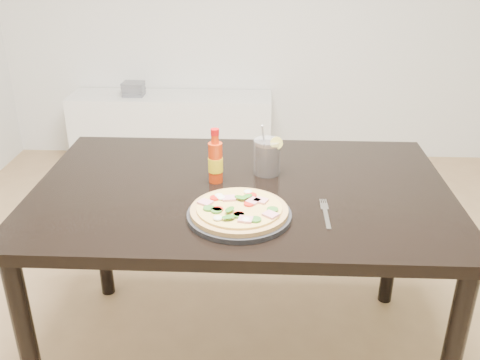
{
  "coord_description": "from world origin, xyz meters",
  "views": [
    {
      "loc": [
        -0.15,
        -1.5,
        1.54
      ],
      "look_at": [
        -0.22,
        0.0,
        0.83
      ],
      "focal_mm": 40.0,
      "sensor_mm": 36.0,
      "label": 1
    }
  ],
  "objects_px": {
    "cola_cup": "(267,157)",
    "dining_table": "(242,208)",
    "pizza": "(239,210)",
    "fork": "(325,213)",
    "media_console": "(172,129)",
    "hot_sauce_bottle": "(215,161)",
    "plate": "(239,215)"
  },
  "relations": [
    {
      "from": "hot_sauce_bottle",
      "to": "pizza",
      "type": "bearing_deg",
      "value": -70.01
    },
    {
      "from": "plate",
      "to": "pizza",
      "type": "relative_size",
      "value": 1.07
    },
    {
      "from": "cola_cup",
      "to": "hot_sauce_bottle",
      "type": "bearing_deg",
      "value": -155.59
    },
    {
      "from": "plate",
      "to": "pizza",
      "type": "xyz_separation_m",
      "value": [
        -0.0,
        -0.0,
        0.02
      ]
    },
    {
      "from": "plate",
      "to": "pizza",
      "type": "height_order",
      "value": "pizza"
    },
    {
      "from": "dining_table",
      "to": "pizza",
      "type": "height_order",
      "value": "pizza"
    },
    {
      "from": "dining_table",
      "to": "cola_cup",
      "type": "relative_size",
      "value": 7.57
    },
    {
      "from": "plate",
      "to": "dining_table",
      "type": "bearing_deg",
      "value": 90.52
    },
    {
      "from": "pizza",
      "to": "media_console",
      "type": "distance_m",
      "value": 2.3
    },
    {
      "from": "pizza",
      "to": "cola_cup",
      "type": "xyz_separation_m",
      "value": [
        0.08,
        0.33,
        0.03
      ]
    },
    {
      "from": "plate",
      "to": "media_console",
      "type": "xyz_separation_m",
      "value": [
        -0.58,
        2.16,
        -0.51
      ]
    },
    {
      "from": "plate",
      "to": "pizza",
      "type": "distance_m",
      "value": 0.02
    },
    {
      "from": "media_console",
      "to": "fork",
      "type": "bearing_deg",
      "value": -68.4
    },
    {
      "from": "media_console",
      "to": "pizza",
      "type": "bearing_deg",
      "value": -75.02
    },
    {
      "from": "plate",
      "to": "fork",
      "type": "relative_size",
      "value": 1.68
    },
    {
      "from": "hot_sauce_bottle",
      "to": "media_console",
      "type": "bearing_deg",
      "value": 104.3
    },
    {
      "from": "dining_table",
      "to": "hot_sauce_bottle",
      "type": "height_order",
      "value": "hot_sauce_bottle"
    },
    {
      "from": "hot_sauce_bottle",
      "to": "fork",
      "type": "distance_m",
      "value": 0.42
    },
    {
      "from": "plate",
      "to": "hot_sauce_bottle",
      "type": "xyz_separation_m",
      "value": [
        -0.09,
        0.25,
        0.07
      ]
    },
    {
      "from": "fork",
      "to": "media_console",
      "type": "distance_m",
      "value": 2.34
    },
    {
      "from": "pizza",
      "to": "fork",
      "type": "relative_size",
      "value": 1.57
    },
    {
      "from": "plate",
      "to": "fork",
      "type": "distance_m",
      "value": 0.27
    },
    {
      "from": "hot_sauce_bottle",
      "to": "cola_cup",
      "type": "relative_size",
      "value": 1.03
    },
    {
      "from": "dining_table",
      "to": "plate",
      "type": "relative_size",
      "value": 4.44
    },
    {
      "from": "fork",
      "to": "hot_sauce_bottle",
      "type": "bearing_deg",
      "value": 148.69
    },
    {
      "from": "fork",
      "to": "media_console",
      "type": "bearing_deg",
      "value": 111.57
    },
    {
      "from": "pizza",
      "to": "media_console",
      "type": "bearing_deg",
      "value": 104.98
    },
    {
      "from": "dining_table",
      "to": "fork",
      "type": "distance_m",
      "value": 0.33
    },
    {
      "from": "cola_cup",
      "to": "dining_table",
      "type": "bearing_deg",
      "value": -126.4
    },
    {
      "from": "dining_table",
      "to": "pizza",
      "type": "distance_m",
      "value": 0.24
    },
    {
      "from": "plate",
      "to": "cola_cup",
      "type": "distance_m",
      "value": 0.35
    },
    {
      "from": "media_console",
      "to": "plate",
      "type": "bearing_deg",
      "value": -75.0
    }
  ]
}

